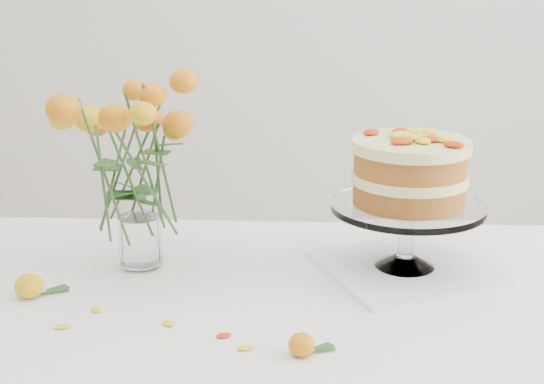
# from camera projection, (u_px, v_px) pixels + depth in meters

# --- Properties ---
(table) EXTENTS (1.43, 0.93, 0.76)m
(table) POSITION_uv_depth(u_px,v_px,m) (243.00, 341.00, 1.42)
(table) COLOR tan
(table) RESTS_ON ground
(napkin) EXTENTS (0.41, 0.41, 0.01)m
(napkin) POSITION_uv_depth(u_px,v_px,m) (404.00, 268.00, 1.54)
(napkin) COLOR white
(napkin) RESTS_ON table
(cake_stand) EXTENTS (0.31, 0.31, 0.27)m
(cake_stand) POSITION_uv_depth(u_px,v_px,m) (409.00, 179.00, 1.48)
(cake_stand) COLOR silver
(cake_stand) RESTS_ON napkin
(rose_vase) EXTENTS (0.35, 0.35, 0.43)m
(rose_vase) POSITION_uv_depth(u_px,v_px,m) (135.00, 147.00, 1.49)
(rose_vase) COLOR silver
(rose_vase) RESTS_ON table
(loose_rose_near) EXTENTS (0.09, 0.06, 0.05)m
(loose_rose_near) POSITION_uv_depth(u_px,v_px,m) (29.00, 286.00, 1.41)
(loose_rose_near) COLOR yellow
(loose_rose_near) RESTS_ON table
(loose_rose_far) EXTENTS (0.08, 0.04, 0.04)m
(loose_rose_far) POSITION_uv_depth(u_px,v_px,m) (302.00, 345.00, 1.20)
(loose_rose_far) COLOR orange
(loose_rose_far) RESTS_ON table
(stray_petal_a) EXTENTS (0.03, 0.02, 0.00)m
(stray_petal_a) POSITION_uv_depth(u_px,v_px,m) (168.00, 324.00, 1.30)
(stray_petal_a) COLOR yellow
(stray_petal_a) RESTS_ON table
(stray_petal_b) EXTENTS (0.03, 0.02, 0.00)m
(stray_petal_b) POSITION_uv_depth(u_px,v_px,m) (224.00, 336.00, 1.26)
(stray_petal_b) COLOR yellow
(stray_petal_b) RESTS_ON table
(stray_petal_c) EXTENTS (0.03, 0.02, 0.00)m
(stray_petal_c) POSITION_uv_depth(u_px,v_px,m) (246.00, 348.00, 1.22)
(stray_petal_c) COLOR yellow
(stray_petal_c) RESTS_ON table
(stray_petal_d) EXTENTS (0.03, 0.02, 0.00)m
(stray_petal_d) POSITION_uv_depth(u_px,v_px,m) (96.00, 309.00, 1.36)
(stray_petal_d) COLOR yellow
(stray_petal_d) RESTS_ON table
(stray_petal_e) EXTENTS (0.03, 0.02, 0.00)m
(stray_petal_e) POSITION_uv_depth(u_px,v_px,m) (62.00, 327.00, 1.29)
(stray_petal_e) COLOR yellow
(stray_petal_e) RESTS_ON table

